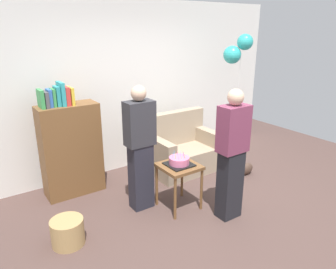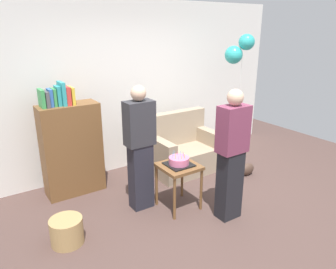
{
  "view_description": "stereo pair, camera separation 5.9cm",
  "coord_description": "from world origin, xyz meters",
  "px_view_note": "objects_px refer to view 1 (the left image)",
  "views": [
    {
      "loc": [
        -2.38,
        -2.58,
        2.29
      ],
      "look_at": [
        -0.14,
        0.68,
        0.95
      ],
      "focal_mm": 34.2,
      "sensor_mm": 36.0,
      "label": 1
    },
    {
      "loc": [
        -2.33,
        -2.61,
        2.29
      ],
      "look_at": [
        -0.14,
        0.68,
        0.95
      ],
      "focal_mm": 34.2,
      "sensor_mm": 36.0,
      "label": 2
    }
  ],
  "objects_px": {
    "bookshelf": "(71,148)",
    "balloon_bunch": "(237,50)",
    "person_blowing_candles": "(140,148)",
    "handbag": "(246,169)",
    "side_table": "(179,172)",
    "birthday_cake": "(179,161)",
    "couch": "(182,151)",
    "person_holding_cake": "(232,155)",
    "wicker_basket": "(68,232)"
  },
  "relations": [
    {
      "from": "couch",
      "to": "handbag",
      "type": "distance_m",
      "value": 1.08
    },
    {
      "from": "person_holding_cake",
      "to": "person_blowing_candles",
      "type": "bearing_deg",
      "value": -55.1
    },
    {
      "from": "person_blowing_candles",
      "to": "person_holding_cake",
      "type": "bearing_deg",
      "value": -52.66
    },
    {
      "from": "birthday_cake",
      "to": "person_blowing_candles",
      "type": "relative_size",
      "value": 0.2
    },
    {
      "from": "bookshelf",
      "to": "balloon_bunch",
      "type": "xyz_separation_m",
      "value": [
        2.73,
        -0.42,
        1.24
      ]
    },
    {
      "from": "couch",
      "to": "balloon_bunch",
      "type": "xyz_separation_m",
      "value": [
        0.98,
        -0.16,
        1.59
      ]
    },
    {
      "from": "person_blowing_candles",
      "to": "wicker_basket",
      "type": "xyz_separation_m",
      "value": [
        -1.06,
        -0.22,
        -0.68
      ]
    },
    {
      "from": "person_holding_cake",
      "to": "bookshelf",
      "type": "bearing_deg",
      "value": -60.08
    },
    {
      "from": "side_table",
      "to": "birthday_cake",
      "type": "bearing_deg",
      "value": 102.71
    },
    {
      "from": "balloon_bunch",
      "to": "bookshelf",
      "type": "bearing_deg",
      "value": 171.17
    },
    {
      "from": "person_holding_cake",
      "to": "handbag",
      "type": "xyz_separation_m",
      "value": [
        1.09,
        0.7,
        -0.73
      ]
    },
    {
      "from": "couch",
      "to": "handbag",
      "type": "xyz_separation_m",
      "value": [
        0.74,
        -0.74,
        -0.24
      ]
    },
    {
      "from": "bookshelf",
      "to": "person_blowing_candles",
      "type": "relative_size",
      "value": 0.99
    },
    {
      "from": "person_blowing_candles",
      "to": "balloon_bunch",
      "type": "distance_m",
      "value": 2.43
    },
    {
      "from": "person_blowing_candles",
      "to": "person_holding_cake",
      "type": "xyz_separation_m",
      "value": [
        0.79,
        -0.81,
        0.0
      ]
    },
    {
      "from": "handbag",
      "to": "person_holding_cake",
      "type": "bearing_deg",
      "value": -147.35
    },
    {
      "from": "couch",
      "to": "person_blowing_candles",
      "type": "height_order",
      "value": "person_blowing_candles"
    },
    {
      "from": "birthday_cake",
      "to": "wicker_basket",
      "type": "relative_size",
      "value": 0.89
    },
    {
      "from": "birthday_cake",
      "to": "couch",
      "type": "bearing_deg",
      "value": 51.16
    },
    {
      "from": "wicker_basket",
      "to": "balloon_bunch",
      "type": "bearing_deg",
      "value": 12.27
    },
    {
      "from": "bookshelf",
      "to": "person_holding_cake",
      "type": "height_order",
      "value": "person_holding_cake"
    },
    {
      "from": "birthday_cake",
      "to": "person_holding_cake",
      "type": "relative_size",
      "value": 0.2
    },
    {
      "from": "birthday_cake",
      "to": "person_blowing_candles",
      "type": "bearing_deg",
      "value": 144.26
    },
    {
      "from": "person_holding_cake",
      "to": "birthday_cake",
      "type": "bearing_deg",
      "value": -62.65
    },
    {
      "from": "side_table",
      "to": "person_blowing_candles",
      "type": "distance_m",
      "value": 0.59
    },
    {
      "from": "wicker_basket",
      "to": "handbag",
      "type": "bearing_deg",
      "value": 2.01
    },
    {
      "from": "side_table",
      "to": "balloon_bunch",
      "type": "xyz_separation_m",
      "value": [
        1.72,
        0.76,
        1.42
      ]
    },
    {
      "from": "bookshelf",
      "to": "person_blowing_candles",
      "type": "bearing_deg",
      "value": -56.02
    },
    {
      "from": "side_table",
      "to": "handbag",
      "type": "xyz_separation_m",
      "value": [
        1.48,
        0.17,
        -0.42
      ]
    },
    {
      "from": "bookshelf",
      "to": "birthday_cake",
      "type": "height_order",
      "value": "bookshelf"
    },
    {
      "from": "bookshelf",
      "to": "side_table",
      "type": "height_order",
      "value": "bookshelf"
    },
    {
      "from": "birthday_cake",
      "to": "side_table",
      "type": "bearing_deg",
      "value": -77.29
    },
    {
      "from": "bookshelf",
      "to": "balloon_bunch",
      "type": "relative_size",
      "value": 0.74
    },
    {
      "from": "wicker_basket",
      "to": "balloon_bunch",
      "type": "xyz_separation_m",
      "value": [
        3.18,
        0.69,
        1.78
      ]
    },
    {
      "from": "birthday_cake",
      "to": "handbag",
      "type": "bearing_deg",
      "value": 6.67
    },
    {
      "from": "couch",
      "to": "balloon_bunch",
      "type": "height_order",
      "value": "balloon_bunch"
    },
    {
      "from": "wicker_basket",
      "to": "bookshelf",
      "type": "bearing_deg",
      "value": 67.73
    },
    {
      "from": "side_table",
      "to": "handbag",
      "type": "height_order",
      "value": "side_table"
    },
    {
      "from": "balloon_bunch",
      "to": "couch",
      "type": "bearing_deg",
      "value": 170.99
    },
    {
      "from": "bookshelf",
      "to": "birthday_cake",
      "type": "bearing_deg",
      "value": -49.71
    },
    {
      "from": "birthday_cake",
      "to": "person_blowing_candles",
      "type": "distance_m",
      "value": 0.52
    },
    {
      "from": "balloon_bunch",
      "to": "person_blowing_candles",
      "type": "bearing_deg",
      "value": -167.39
    },
    {
      "from": "bookshelf",
      "to": "birthday_cake",
      "type": "relative_size",
      "value": 5.02
    },
    {
      "from": "side_table",
      "to": "birthday_cake",
      "type": "height_order",
      "value": "birthday_cake"
    },
    {
      "from": "person_blowing_candles",
      "to": "handbag",
      "type": "distance_m",
      "value": 2.02
    },
    {
      "from": "side_table",
      "to": "person_blowing_candles",
      "type": "height_order",
      "value": "person_blowing_candles"
    },
    {
      "from": "bookshelf",
      "to": "handbag",
      "type": "height_order",
      "value": "bookshelf"
    },
    {
      "from": "birthday_cake",
      "to": "balloon_bunch",
      "type": "bearing_deg",
      "value": 23.9
    },
    {
      "from": "bookshelf",
      "to": "couch",
      "type": "bearing_deg",
      "value": -8.74
    },
    {
      "from": "couch",
      "to": "bookshelf",
      "type": "relative_size",
      "value": 0.68
    }
  ]
}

